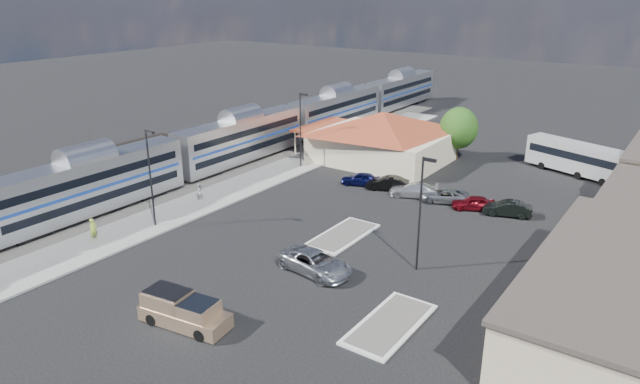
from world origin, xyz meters
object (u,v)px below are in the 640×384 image
Objects in this scene: coach_bus at (576,157)px; suv at (315,262)px; pickup_truck at (185,311)px; station_depot at (381,136)px.

suv is at bearing -176.79° from coach_bus.
suv is (2.71, 10.58, -0.14)m from pickup_truck.
coach_bus reaches higher than suv.
suv is (10.50, -28.87, -2.28)m from station_depot.
coach_bus is at bearing 20.35° from station_depot.
coach_bus is (10.66, 36.72, 1.30)m from suv.
suv is at bearing -22.31° from pickup_truck.
pickup_truck is 0.53× the size of coach_bus.
station_depot reaches higher than coach_bus.
station_depot is 1.56× the size of coach_bus.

